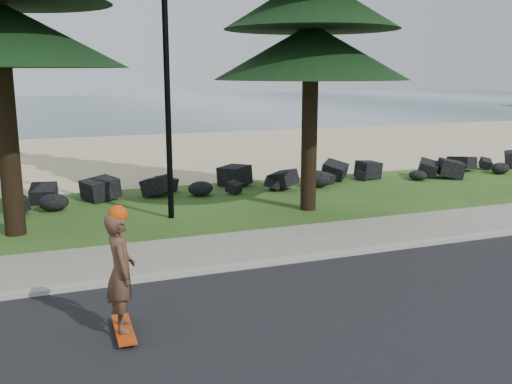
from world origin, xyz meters
TOP-DOWN VIEW (x-y plane):
  - ground at (0.00, 0.00)m, footprint 160.00×160.00m
  - road at (0.00, -4.50)m, footprint 160.00×7.00m
  - kerb at (0.00, -0.90)m, footprint 160.00×0.20m
  - sidewalk at (0.00, 0.20)m, footprint 160.00×2.00m
  - beach_sand at (0.00, 14.50)m, footprint 160.00×15.00m
  - ocean at (0.00, 51.00)m, footprint 160.00×58.00m
  - seawall_boulders at (0.00, 5.60)m, footprint 60.00×2.40m
  - lamp_post at (0.00, 3.20)m, footprint 0.25×0.14m
  - skateboarder at (-1.99, -2.83)m, footprint 0.40×0.97m

SIDE VIEW (x-z plane):
  - ground at x=0.00m, z-range 0.00..0.00m
  - seawall_boulders at x=0.00m, z-range -0.55..0.55m
  - ocean at x=0.00m, z-range 0.00..0.01m
  - beach_sand at x=0.00m, z-range 0.00..0.01m
  - road at x=0.00m, z-range 0.00..0.02m
  - sidewalk at x=0.00m, z-range 0.00..0.08m
  - kerb at x=0.00m, z-range 0.00..0.10m
  - skateboarder at x=-1.99m, z-range 0.01..1.80m
  - lamp_post at x=0.00m, z-range 0.06..8.20m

